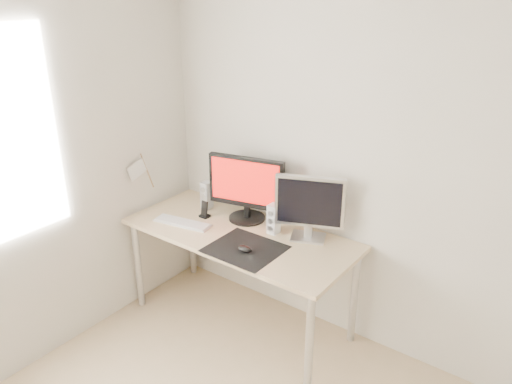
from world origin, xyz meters
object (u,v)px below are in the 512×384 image
Objects in this scene: speaker_right at (274,219)px; phone_dock at (205,212)px; desk at (240,242)px; speaker_left at (207,195)px; main_monitor at (246,186)px; keyboard at (182,223)px; second_monitor at (310,205)px; mouse at (245,249)px.

speaker_right is 0.55m from phone_dock.
desk is 7.73× the size of speaker_left.
main_monitor is 0.37m from phone_dock.
phone_dock is at bearing 72.87° from keyboard.
second_monitor is 0.92m from keyboard.
speaker_right reaches higher than desk.
speaker_left is at bearing -176.95° from main_monitor.
speaker_left is 0.32m from keyboard.
mouse is 0.48× the size of speaker_right.
phone_dock is (0.09, -0.13, -0.07)m from speaker_left.
speaker_left is 0.63m from speaker_right.
speaker_left is (-0.36, -0.02, -0.15)m from main_monitor.
desk is at bearing 18.91° from keyboard.
mouse is at bearing -29.38° from speaker_left.
mouse is 0.50m from second_monitor.
speaker_left is at bearing 150.62° from mouse.
main_monitor is at bearing 3.05° from speaker_left.
second_monitor is at bearing 22.21° from keyboard.
phone_dock is at bearing -151.26° from main_monitor.
phone_dock is (0.05, 0.17, 0.03)m from keyboard.
main_monitor reaches higher than second_monitor.
keyboard is (0.04, -0.30, -0.10)m from speaker_left.
second_monitor is 1.00× the size of keyboard.
speaker_right is at bearing 9.73° from phone_dock.
main_monitor is at bearing 168.65° from speaker_right.
main_monitor reaches higher than phone_dock.
desk is 0.43m from keyboard.
desk is at bearing -20.52° from speaker_left.
desk is (-0.19, 0.19, -0.10)m from mouse.
speaker_right is at bearing 34.03° from desk.
keyboard is at bearing -135.06° from main_monitor.
keyboard is (-0.32, -0.32, -0.25)m from main_monitor.
mouse reaches higher than keyboard.
second_monitor is 3.59× the size of phone_dock.
desk is 0.39m from main_monitor.
desk is 13.21× the size of phone_dock.
main_monitor reaches higher than speaker_left.
second_monitor reaches higher than speaker_left.
phone_dock is at bearing -54.99° from speaker_left.
second_monitor is 0.28m from speaker_right.
main_monitor is 1.25× the size of keyboard.
main_monitor is at bearing 28.74° from phone_dock.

